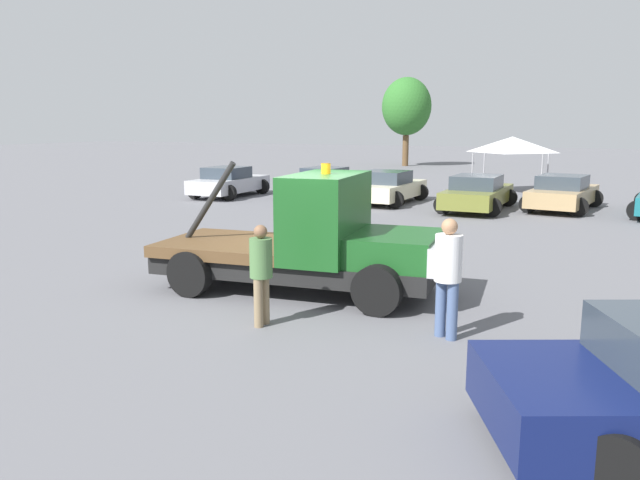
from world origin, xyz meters
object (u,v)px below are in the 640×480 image
at_px(person_near_truck, 448,270).
at_px(parked_car_navy, 326,183).
at_px(parked_car_silver, 229,182).
at_px(parked_car_olive, 477,193).
at_px(tree_left, 407,107).
at_px(tow_truck, 314,243).
at_px(parked_car_cream, 387,187).
at_px(parked_car_tan, 563,193).
at_px(canopy_tent_white, 512,145).
at_px(person_at_hood, 261,268).

relative_size(person_near_truck, parked_car_navy, 0.42).
relative_size(parked_car_silver, parked_car_olive, 0.89).
bearing_deg(tree_left, parked_car_silver, -92.97).
bearing_deg(tree_left, tow_truck, -75.85).
height_order(parked_car_cream, parked_car_tan, same).
relative_size(canopy_tent_white, tree_left, 0.47).
xyz_separation_m(person_near_truck, parked_car_navy, (-9.22, 16.27, -0.42)).
bearing_deg(person_near_truck, parked_car_cream, -131.04).
height_order(tow_truck, canopy_tent_white, canopy_tent_white).
bearing_deg(parked_car_tan, tow_truck, 174.62).
height_order(person_at_hood, parked_car_navy, person_at_hood).
distance_m(person_near_truck, canopy_tent_white, 21.94).
xyz_separation_m(person_near_truck, parked_car_cream, (-6.10, 15.39, -0.42)).
bearing_deg(parked_car_cream, tow_truck, -164.02).
height_order(person_at_hood, canopy_tent_white, canopy_tent_white).
xyz_separation_m(tow_truck, canopy_tent_white, (0.93, 20.25, 1.29)).
bearing_deg(parked_car_cream, parked_car_navy, 77.48).
xyz_separation_m(parked_car_silver, parked_car_olive, (11.06, 0.03, 0.00)).
height_order(parked_car_navy, canopy_tent_white, canopy_tent_white).
xyz_separation_m(canopy_tent_white, tree_left, (-10.10, 16.14, 2.25)).
relative_size(parked_car_tan, tree_left, 0.70).
height_order(person_near_truck, parked_car_tan, person_near_truck).
bearing_deg(canopy_tent_white, person_at_hood, -92.11).
xyz_separation_m(person_at_hood, parked_car_navy, (-6.36, 16.91, -0.31)).
bearing_deg(parked_car_tan, person_near_truck, -173.75).
relative_size(parked_car_silver, tree_left, 0.65).
relative_size(parked_car_olive, parked_car_tan, 1.05).
xyz_separation_m(parked_car_cream, parked_car_tan, (6.75, 0.75, -0.00)).
bearing_deg(parked_car_silver, parked_car_olive, -91.01).
bearing_deg(parked_car_navy, parked_car_tan, -88.11).
relative_size(tow_truck, parked_car_olive, 1.17).
relative_size(tow_truck, tree_left, 0.85).
relative_size(parked_car_silver, parked_car_cream, 0.96).
distance_m(parked_car_silver, parked_car_olive, 11.06).
bearing_deg(parked_car_navy, canopy_tent_white, -49.68).
bearing_deg(canopy_tent_white, person_near_truck, -84.66).
xyz_separation_m(parked_car_silver, canopy_tent_white, (11.31, 7.10, 1.61)).
xyz_separation_m(tow_truck, parked_car_navy, (-6.26, 14.71, -0.32)).
bearing_deg(tow_truck, parked_car_tan, 70.65).
distance_m(person_near_truck, parked_car_navy, 18.70).
height_order(person_near_truck, canopy_tent_white, canopy_tent_white).
height_order(tow_truck, person_at_hood, tow_truck).
distance_m(canopy_tent_white, tree_left, 19.18).
height_order(parked_car_silver, tree_left, tree_left).
height_order(person_near_truck, parked_car_navy, person_near_truck).
distance_m(parked_car_silver, parked_car_tan, 14.07).
bearing_deg(tow_truck, canopy_tent_white, 81.96).
relative_size(parked_car_navy, parked_car_tan, 0.94).
bearing_deg(person_at_hood, canopy_tent_white, -91.24).
bearing_deg(tree_left, canopy_tent_white, -57.97).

